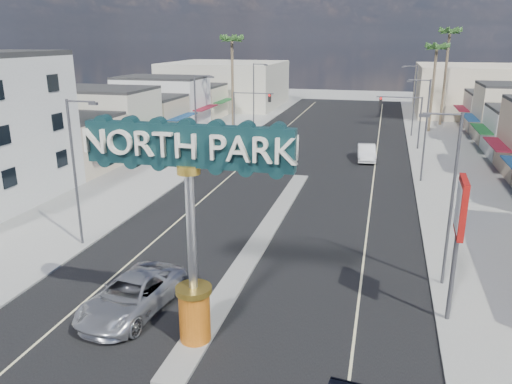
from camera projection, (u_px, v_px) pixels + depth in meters
The scene contains 24 objects.
ground at pixel (303, 174), 47.05m from camera, with size 160.00×160.00×0.00m, color gray.
road at pixel (303, 174), 47.05m from camera, with size 20.00×120.00×0.01m, color black.
median_island at pixel (263, 236), 32.24m from camera, with size 1.30×30.00×0.16m, color gray.
sidewalk_left at pixel (166, 165), 50.38m from camera, with size 8.00×120.00×0.12m, color gray.
sidewalk_right at pixel (461, 184), 43.69m from camera, with size 8.00×120.00×0.12m, color gray.
storefront_row_left at pixel (135, 114), 63.91m from camera, with size 12.00×42.00×6.00m, color beige.
backdrop_far_left at pixel (226, 84), 92.72m from camera, with size 20.00×20.00×8.00m, color #B7B29E.
backdrop_far_right at pixel (480, 90), 82.22m from camera, with size 20.00×20.00×8.00m, color beige.
gateway_sign at pixel (190, 211), 19.38m from camera, with size 8.20×1.50×9.15m.
traffic_signal_left at pixel (248, 106), 60.91m from camera, with size 5.09×0.45×6.00m.
traffic_signal_right at pixel (404, 112), 56.53m from camera, with size 5.09×0.45×6.00m.
streetlight_l_near at pixel (76, 166), 29.55m from camera, with size 2.03×0.22×9.00m.
streetlight_l_mid at pixel (197, 116), 48.04m from camera, with size 2.03×0.22×9.00m.
streetlight_l_far at pixel (255, 93), 68.38m from camera, with size 2.03×0.22×9.00m.
streetlight_r_near at pixel (449, 192), 24.57m from camera, with size 2.03×0.22×9.00m.
streetlight_r_mid at pixel (424, 126), 43.06m from camera, with size 2.03×0.22×9.00m.
streetlight_r_far at pixel (413, 97), 63.40m from camera, with size 2.03×0.22×9.00m.
palm_left_far at pixel (232, 44), 65.23m from camera, with size 2.60×2.60×13.10m.
palm_right_mid at pixel (437, 51), 64.84m from camera, with size 2.60×2.60×12.10m.
palm_right_far at pixel (449, 37), 69.38m from camera, with size 2.60×2.60×14.10m.
suv_left at pixel (133, 295), 23.27m from camera, with size 2.88×6.25×1.74m, color silver.
car_parked_left at pixel (254, 157), 50.68m from camera, with size 1.69×4.19×1.43m, color #5F5E63.
car_parked_right at pixel (366, 153), 52.15m from camera, with size 1.77×5.06×1.67m, color white.
bank_pylon_sign at pixel (460, 215), 21.25m from camera, with size 0.36×2.07×6.61m.
Camera 1 is at (7.05, -15.09, 12.38)m, focal length 35.00 mm.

